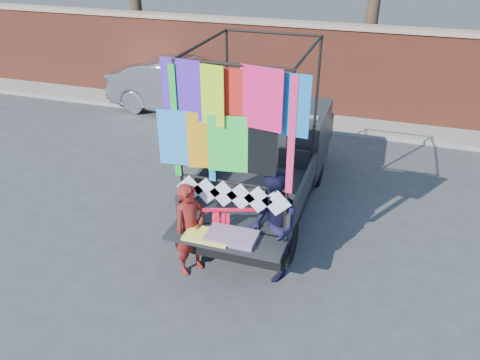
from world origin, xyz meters
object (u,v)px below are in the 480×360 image
(woman, at_px, (190,229))
(sedan, at_px, (186,88))
(pickup_truck, at_px, (275,155))
(man, at_px, (274,227))

(woman, bearing_deg, sedan, 55.49)
(pickup_truck, height_order, sedan, pickup_truck)
(woman, xyz_separation_m, man, (1.25, 0.30, 0.12))
(pickup_truck, xyz_separation_m, man, (0.64, -2.55, 0.04))
(sedan, relative_size, man, 2.59)
(pickup_truck, relative_size, man, 2.98)
(pickup_truck, height_order, man, pickup_truck)
(pickup_truck, distance_m, woman, 2.92)
(woman, height_order, man, man)
(man, bearing_deg, pickup_truck, 165.61)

